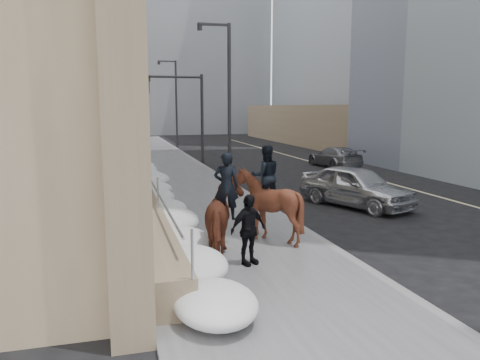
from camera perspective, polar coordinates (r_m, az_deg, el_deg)
name	(u,v)px	position (r m, az deg, el deg)	size (l,w,h in m)	color
ground	(257,278)	(10.86, 2.05, -11.90)	(140.00, 140.00, 0.00)	black
sidewalk	(187,196)	(20.27, -6.47, -1.92)	(5.00, 80.00, 0.12)	#535356
curb	(245,193)	(20.83, 0.67, -1.56)	(0.24, 80.00, 0.12)	slate
lane_line	(400,186)	(24.20, 18.90, -0.70)	(0.15, 70.00, 0.01)	#BFB78C
limestone_building	(66,18)	(30.14, -20.43, 18.04)	(6.10, 44.00, 18.00)	#948061
bg_building_mid	(158,34)	(70.76, -9.99, 17.07)	(30.00, 12.00, 28.00)	slate
bg_building_far	(89,68)	(81.95, -17.91, 12.84)	(24.00, 12.00, 20.00)	gray
streetlight_mid	(226,92)	(24.38, -1.69, 10.64)	(1.71, 0.24, 8.00)	#2D2D30
streetlight_far	(175,99)	(44.06, -7.98, 9.81)	(1.71, 0.24, 8.00)	#2D2D30
traffic_signal	(188,104)	(32.09, -6.30, 9.16)	(4.10, 0.22, 6.00)	#2D2D30
snow_bank	(158,196)	(18.18, -9.98, -1.94)	(1.70, 18.10, 0.76)	white
mounted_horse_left	(225,215)	(11.83, -1.79, -4.34)	(1.52, 2.43, 2.62)	#522618
mounted_horse_right	(267,201)	(13.12, 3.29, -2.58)	(1.77, 1.96, 2.68)	#452013
pedestrian	(248,230)	(11.16, 1.01, -6.06)	(1.00, 0.42, 1.70)	black
car_silver	(356,186)	(18.69, 13.95, -0.74)	(1.90, 4.72, 1.61)	#B5B8BE
car_grey	(335,157)	(30.59, 11.48, 2.77)	(1.85, 4.54, 1.32)	slate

